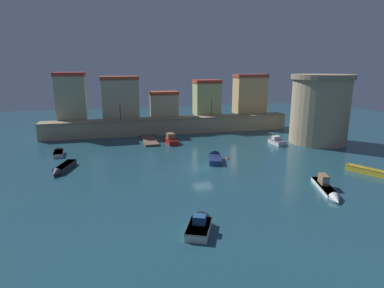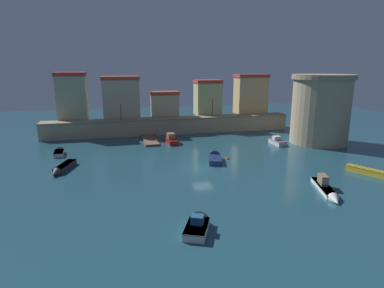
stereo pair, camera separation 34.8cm
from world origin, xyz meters
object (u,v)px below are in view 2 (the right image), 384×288
at_px(quay_lamp_0, 121,108).
at_px(moored_boat_7, 378,174).
at_px(quay_lamp_1, 212,104).
at_px(moored_boat_2, 59,152).
at_px(moored_boat_8, 327,189).
at_px(moored_boat_0, 170,139).
at_px(moored_boat_1, 215,158).
at_px(moored_boat_6, 198,224).
at_px(moored_boat_3, 275,141).
at_px(fortress_tower, 321,109).
at_px(moored_boat_4, 62,168).
at_px(mooring_buoy_0, 228,159).

height_order(quay_lamp_0, moored_boat_7, quay_lamp_0).
distance_m(quay_lamp_1, moored_boat_2, 30.59).
distance_m(moored_boat_2, moored_boat_8, 37.80).
relative_size(moored_boat_0, moored_boat_1, 1.09).
relative_size(moored_boat_6, moored_boat_7, 0.65).
bearing_deg(moored_boat_1, moored_boat_2, 84.33).
bearing_deg(moored_boat_1, moored_boat_3, -45.43).
bearing_deg(fortress_tower, moored_boat_4, -171.90).
distance_m(quay_lamp_1, moored_boat_0, 13.53).
bearing_deg(fortress_tower, moored_boat_1, -163.58).
bearing_deg(moored_boat_4, fortress_tower, 114.66).
bearing_deg(quay_lamp_1, moored_boat_7, -70.13).
xyz_separation_m(quay_lamp_1, moored_boat_0, (-10.05, -7.54, -5.04)).
height_order(quay_lamp_1, moored_boat_4, quay_lamp_1).
height_order(moored_boat_6, moored_boat_7, moored_boat_6).
xyz_separation_m(moored_boat_0, moored_boat_4, (-16.24, -12.39, -0.20)).
xyz_separation_m(fortress_tower, moored_boat_6, (-28.21, -24.54, -5.51)).
relative_size(quay_lamp_1, moored_boat_7, 0.54).
xyz_separation_m(moored_boat_0, moored_boat_1, (4.21, -12.66, -0.18)).
xyz_separation_m(quay_lamp_0, moored_boat_8, (20.24, -34.37, -4.95)).
relative_size(quay_lamp_0, moored_boat_6, 0.73).
distance_m(moored_boat_0, moored_boat_7, 32.09).
height_order(quay_lamp_1, moored_boat_0, quay_lamp_1).
relative_size(quay_lamp_1, moored_boat_1, 0.73).
xyz_separation_m(moored_boat_0, moored_boat_3, (17.47, -5.49, -0.07)).
distance_m(moored_boat_3, moored_boat_4, 34.41).
bearing_deg(moored_boat_0, quay_lamp_0, 43.52).
bearing_deg(moored_boat_6, moored_boat_4, 59.78).
bearing_deg(moored_boat_1, moored_boat_0, 34.55).
bearing_deg(moored_boat_4, mooring_buoy_0, 106.74).
xyz_separation_m(moored_boat_2, moored_boat_8, (29.99, -23.01, 0.05)).
distance_m(fortress_tower, moored_boat_2, 43.39).
height_order(quay_lamp_0, moored_boat_6, quay_lamp_0).
xyz_separation_m(moored_boat_6, mooring_buoy_0, (9.39, 18.73, -0.42)).
bearing_deg(quay_lamp_0, moored_boat_2, -130.63).
distance_m(quay_lamp_0, mooring_buoy_0, 25.09).
height_order(moored_boat_1, moored_boat_2, moored_boat_1).
bearing_deg(moored_boat_1, quay_lamp_1, 0.05).
distance_m(fortress_tower, moored_boat_1, 22.46).
relative_size(quay_lamp_0, mooring_buoy_0, 6.15).
distance_m(moored_boat_4, moored_boat_7, 39.37).
height_order(moored_boat_6, mooring_buoy_0, moored_boat_6).
xyz_separation_m(quay_lamp_0, mooring_buoy_0, (14.37, -19.86, -5.33)).
bearing_deg(moored_boat_6, moored_boat_2, 53.08).
bearing_deg(quay_lamp_1, moored_boat_6, -108.85).
distance_m(moored_boat_3, moored_boat_6, 32.83).
bearing_deg(moored_boat_2, moored_boat_6, -155.69).
relative_size(fortress_tower, moored_boat_7, 1.70).
bearing_deg(quay_lamp_0, moored_boat_6, -82.64).
height_order(moored_boat_4, moored_boat_6, moored_boat_6).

